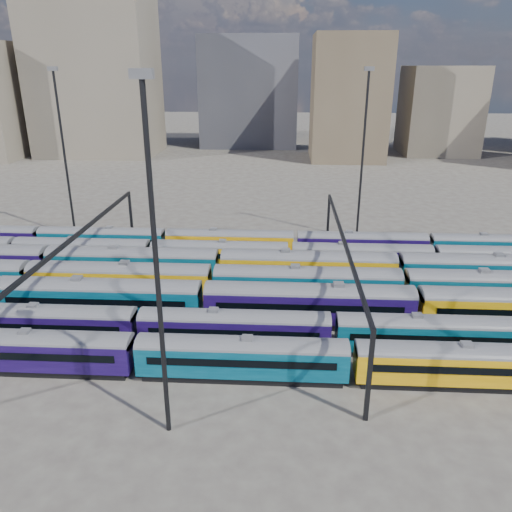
# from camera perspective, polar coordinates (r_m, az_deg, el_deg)

# --- Properties ---
(ground) EXTENTS (500.00, 500.00, 0.00)m
(ground) POSITION_cam_1_polar(r_m,az_deg,el_deg) (58.20, -0.32, -5.29)
(ground) COLOR #46403B
(ground) RESTS_ON ground
(rake_0) EXTENTS (93.74, 2.75, 4.61)m
(rake_0) POSITION_cam_1_polar(r_m,az_deg,el_deg) (43.94, -1.60, -11.11)
(rake_0) COLOR black
(rake_0) RESTS_ON ground
(rake_1) EXTENTS (112.71, 2.75, 4.62)m
(rake_1) POSITION_cam_1_polar(r_m,az_deg,el_deg) (50.09, -13.37, -7.41)
(rake_1) COLOR black
(rake_1) RESTS_ON ground
(rake_2) EXTENTS (110.55, 3.24, 5.46)m
(rake_2) POSITION_cam_1_polar(r_m,az_deg,el_deg) (52.42, 6.05, -5.04)
(rake_2) COLOR black
(rake_2) RESTS_ON ground
(rake_3) EXTENTS (129.19, 3.15, 5.31)m
(rake_3) POSITION_cam_1_polar(r_m,az_deg,el_deg) (57.48, -5.01, -2.66)
(rake_3) COLOR black
(rake_3) RESTS_ON ground
(rake_4) EXTENTS (108.81, 3.19, 5.37)m
(rake_4) POSITION_cam_1_polar(r_m,az_deg,el_deg) (61.59, 5.96, -1.00)
(rake_4) COLOR black
(rake_4) RESTS_ON ground
(rake_5) EXTENTS (130.97, 2.74, 4.59)m
(rake_5) POSITION_cam_1_polar(r_m,az_deg,el_deg) (66.86, -4.17, 0.48)
(rake_5) COLOR black
(rake_5) RESTS_ON ground
(rake_6) EXTENTS (111.48, 2.72, 4.57)m
(rake_6) POSITION_cam_1_polar(r_m,az_deg,el_deg) (73.03, -10.30, 1.97)
(rake_6) COLOR black
(rake_6) RESTS_ON ground
(gantry_1) EXTENTS (0.35, 40.35, 8.03)m
(gantry_1) POSITION_cam_1_polar(r_m,az_deg,el_deg) (60.14, -19.73, 1.32)
(gantry_1) COLOR black
(gantry_1) RESTS_ON ground
(gantry_2) EXTENTS (0.35, 40.35, 8.03)m
(gantry_2) POSITION_cam_1_polar(r_m,az_deg,el_deg) (55.82, 9.96, 0.78)
(gantry_2) COLOR black
(gantry_2) RESTS_ON ground
(mast_1) EXTENTS (1.40, 0.50, 25.60)m
(mast_1) POSITION_cam_1_polar(r_m,az_deg,el_deg) (82.09, -21.12, 11.35)
(mast_1) COLOR black
(mast_1) RESTS_ON ground
(mast_2) EXTENTS (1.40, 0.50, 25.60)m
(mast_2) POSITION_cam_1_polar(r_m,az_deg,el_deg) (33.37, -11.39, -0.14)
(mast_2) COLOR black
(mast_2) RESTS_ON ground
(mast_3) EXTENTS (1.40, 0.50, 25.60)m
(mast_3) POSITION_cam_1_polar(r_m,az_deg,el_deg) (77.87, 12.14, 11.81)
(mast_3) COLOR black
(mast_3) RESTS_ON ground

